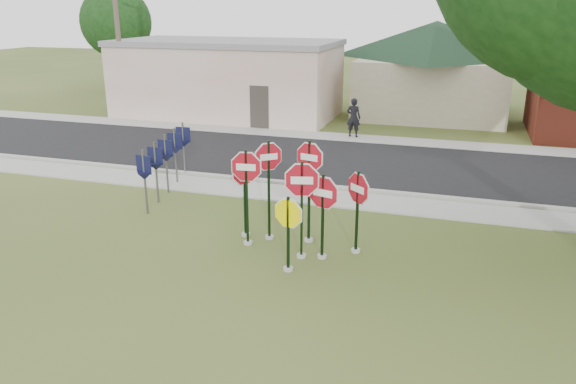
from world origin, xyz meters
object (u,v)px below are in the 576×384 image
(stop_sign_yellow, at_px, (288,227))
(stop_sign_left, at_px, (247,184))
(stop_sign_center, at_px, (302,195))
(utility_pole_near, at_px, (117,26))
(pedestrian, at_px, (354,118))

(stop_sign_yellow, relative_size, stop_sign_left, 0.73)
(stop_sign_center, xyz_separation_m, stop_sign_yellow, (-0.09, -0.80, -0.52))
(stop_sign_left, height_order, utility_pole_near, utility_pole_near)
(stop_sign_yellow, bearing_deg, pedestrian, 95.21)
(stop_sign_center, distance_m, stop_sign_yellow, 0.96)
(stop_sign_yellow, height_order, utility_pole_near, utility_pole_near)
(utility_pole_near, height_order, pedestrian, utility_pole_near)
(stop_sign_center, height_order, pedestrian, stop_sign_center)
(stop_sign_center, relative_size, stop_sign_left, 0.98)
(utility_pole_near, xyz_separation_m, pedestrian, (12.94, -0.73, -3.98))
(stop_sign_yellow, bearing_deg, stop_sign_left, 142.02)
(utility_pole_near, bearing_deg, stop_sign_left, -47.48)
(stop_sign_left, distance_m, pedestrian, 13.21)
(stop_sign_center, bearing_deg, utility_pole_near, 135.13)
(stop_sign_center, bearing_deg, pedestrian, 95.91)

